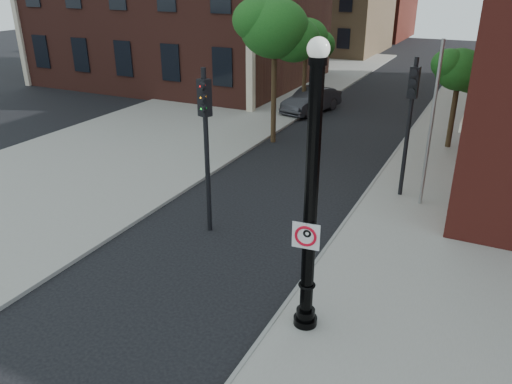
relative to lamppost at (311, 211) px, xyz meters
The scene contains 13 objects.
ground 4.03m from the lamppost, behind, with size 120.00×120.00×0.00m, color black.
sidewalk_right 10.55m from the lamppost, 71.22° to the left, with size 8.00×60.00×0.12m, color gray.
sidewalk_left 21.35m from the lamppost, 123.68° to the left, with size 10.00×50.00×0.12m, color gray.
curb_edge 10.05m from the lamppost, 94.07° to the left, with size 0.10×60.00×0.14m, color gray.
lamppost is the anchor object (origin of this frame).
no_parking_sign 0.52m from the lamppost, 95.31° to the right, with size 0.59×0.11×0.59m.
parked_car 19.63m from the lamppost, 110.00° to the left, with size 1.49×4.28×1.41m, color #2D2C32.
traffic_signal_left 5.40m from the lamppost, 144.61° to the left, with size 0.39×0.44×5.02m.
traffic_signal_right 8.31m from the lamppost, 86.89° to the left, with size 0.31×0.40×4.95m.
utility_pole 7.94m from the lamppost, 81.10° to the left, with size 0.11×0.11×5.59m, color #999999.
street_tree_a 13.97m from the lamppost, 117.13° to the left, with size 3.61×3.27×6.51m.
street_tree_b 19.45m from the lamppost, 111.21° to the left, with size 2.91×2.63×5.25m.
street_tree_c 14.89m from the lamppost, 84.82° to the left, with size 2.50×2.26×4.50m.
Camera 1 is at (5.77, -8.31, 7.35)m, focal length 35.00 mm.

